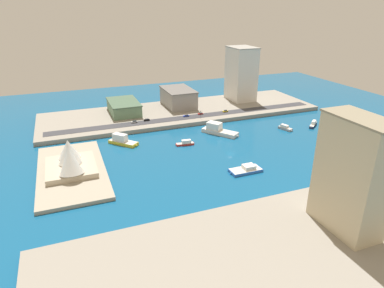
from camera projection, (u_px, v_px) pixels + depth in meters
The scene contains 23 objects.
ground_plane at pixel (230, 154), 221.38m from camera, with size 440.00×440.00×0.00m, color #145684.
quay_west at pixel (335, 237), 140.20m from camera, with size 70.00×240.00×3.21m, color gray.
quay_east at pixel (182, 112), 301.33m from camera, with size 70.00×240.00×3.21m, color gray.
peninsula_point at pixel (72, 171), 196.62m from camera, with size 79.48×37.25×2.00m, color #A89E89.
road_strip at pixel (191, 117), 282.43m from camera, with size 10.45×228.00×0.15m, color #38383D.
patrol_launch_navy at pixel (313, 124), 270.68m from camera, with size 12.17×14.02×4.08m.
catamaran_blue at pixel (246, 169), 197.63m from camera, with size 8.85×20.08×3.85m.
tugboat_red at pixel (185, 143), 234.71m from camera, with size 5.01×13.57×3.61m.
water_taxi_orange at pixel (381, 157), 212.73m from camera, with size 12.70×7.13×4.07m.
ferry_yellow_fast at pixel (122, 140), 236.01m from camera, with size 20.34×19.37×7.06m.
yacht_sleek_gray at pixel (285, 128), 263.12m from camera, with size 12.78×7.06×3.72m.
ferry_white_commuter at pixel (218, 130), 254.68m from camera, with size 27.38×22.96×8.15m.
hotel_broad_white at pixel (241, 74), 324.71m from camera, with size 28.90×22.45×50.11m.
office_block_beige at pixel (352, 175), 134.81m from camera, with size 29.89×15.19×48.62m.
carpark_squat_concrete at pixel (178, 97), 310.18m from camera, with size 39.00×25.00×15.85m.
terminal_long_green at pixel (124, 107), 291.42m from camera, with size 39.62×24.24×10.19m.
hatchback_blue at pixel (186, 116), 282.87m from camera, with size 1.93×5.02×1.48m.
suv_black at pixel (147, 120), 272.74m from camera, with size 1.94×4.80×1.60m.
taxi_yellow_cab at pixel (225, 111), 294.69m from camera, with size 2.04×4.69×1.70m.
pickup_red at pixel (201, 114), 288.45m from camera, with size 2.09×4.41×1.41m.
sedan_silver at pixel (134, 122), 268.05m from camera, with size 1.85×5.16×1.63m.
traffic_light_waterfront at pixel (201, 113), 277.58m from camera, with size 0.36×0.36×6.50m.
opera_landmark at pixel (70, 158), 192.96m from camera, with size 37.00×27.38×18.61m.
Camera 1 is at (-179.18, 96.56, 90.82)m, focal length 31.80 mm.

